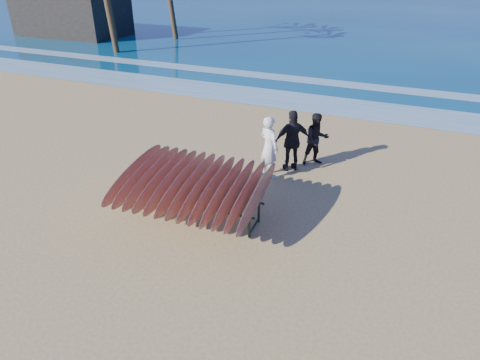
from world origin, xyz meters
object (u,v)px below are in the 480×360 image
(surfboard_rack, at_px, (193,185))
(person_dark_a, at_px, (316,139))
(person_dark_b, at_px, (292,141))
(building, at_px, (71,11))
(person_white, at_px, (269,147))

(surfboard_rack, relative_size, person_dark_a, 2.15)
(person_dark_b, distance_m, building, 27.59)
(building, bearing_deg, surfboard_rack, -42.13)
(surfboard_rack, relative_size, building, 0.41)
(surfboard_rack, bearing_deg, building, 135.11)
(building, bearing_deg, person_dark_b, -35.19)
(person_dark_b, bearing_deg, surfboard_rack, 32.75)
(person_white, xyz_separation_m, person_dark_a, (0.97, 1.29, -0.10))
(person_dark_a, xyz_separation_m, building, (-23.06, 15.24, 1.01))
(surfboard_rack, distance_m, building, 28.64)
(person_white, distance_m, person_dark_a, 1.62)
(surfboard_rack, relative_size, person_white, 1.90)
(person_white, height_order, building, building)
(surfboard_rack, xyz_separation_m, building, (-21.23, 19.20, 0.93))
(person_dark_b, xyz_separation_m, building, (-22.54, 15.89, 0.90))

